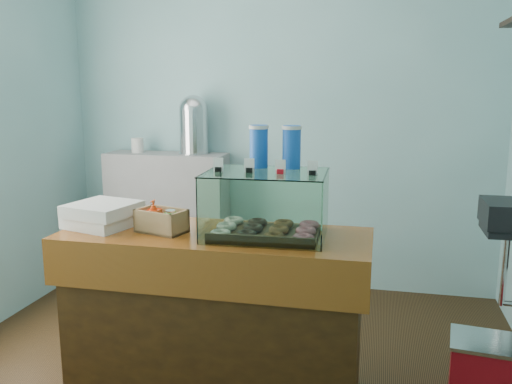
% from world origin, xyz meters
% --- Properties ---
extents(ground, '(3.50, 3.50, 0.00)m').
position_xyz_m(ground, '(0.00, 0.00, 0.00)').
color(ground, black).
rests_on(ground, ground).
extents(room_shell, '(3.54, 3.04, 2.82)m').
position_xyz_m(room_shell, '(0.03, 0.01, 1.71)').
color(room_shell, '#79ACB0').
rests_on(room_shell, ground).
extents(counter, '(1.60, 0.60, 0.90)m').
position_xyz_m(counter, '(0.00, -0.25, 0.46)').
color(counter, '#42250C').
rests_on(counter, ground).
extents(back_shelf, '(1.00, 0.32, 1.10)m').
position_xyz_m(back_shelf, '(-0.90, 1.32, 0.55)').
color(back_shelf, gray).
rests_on(back_shelf, ground).
extents(display_case, '(0.61, 0.46, 0.55)m').
position_xyz_m(display_case, '(0.27, -0.21, 1.08)').
color(display_case, '#301D0E').
rests_on(display_case, counter).
extents(condiment_crate, '(0.28, 0.22, 0.16)m').
position_xyz_m(condiment_crate, '(-0.27, -0.29, 0.96)').
color(condiment_crate, tan).
rests_on(condiment_crate, counter).
extents(pastry_boxes, '(0.40, 0.40, 0.13)m').
position_xyz_m(pastry_boxes, '(-0.62, -0.25, 0.96)').
color(pastry_boxes, silver).
rests_on(pastry_boxes, counter).
extents(coffee_urn, '(0.26, 0.26, 0.47)m').
position_xyz_m(coffee_urn, '(-0.66, 1.34, 1.35)').
color(coffee_urn, silver).
rests_on(coffee_urn, back_shelf).
extents(red_cooler, '(0.44, 0.36, 0.36)m').
position_xyz_m(red_cooler, '(1.42, -0.04, 0.18)').
color(red_cooler, red).
rests_on(red_cooler, ground).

